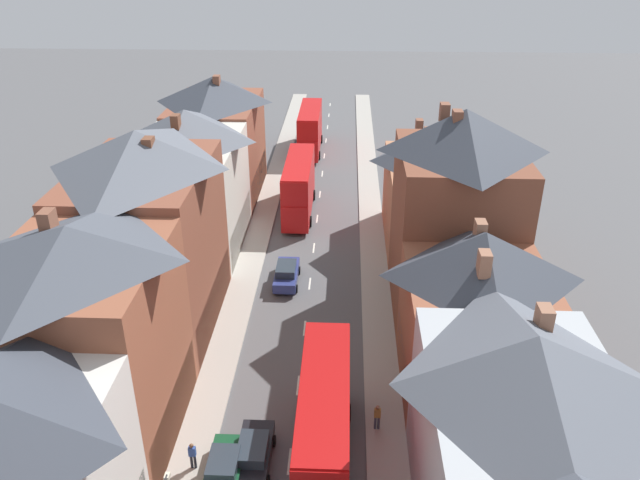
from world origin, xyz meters
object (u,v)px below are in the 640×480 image
(car_near_blue, at_px, (287,273))
(car_parked_right_a, at_px, (254,454))
(car_parked_left_a, at_px, (224,469))
(pedestrian_mid_left, at_px, (192,455))
(double_decker_bus_mid_street, at_px, (310,129))
(double_decker_bus_lead, at_px, (324,423))
(double_decker_bus_far_approaching, at_px, (299,186))
(pedestrian_mid_right, at_px, (377,416))

(car_near_blue, relative_size, car_parked_right_a, 1.04)
(car_parked_left_a, height_order, car_parked_right_a, car_parked_left_a)
(car_near_blue, relative_size, pedestrian_mid_left, 2.80)
(car_parked_right_a, bearing_deg, double_decker_bus_mid_street, 90.01)
(double_decker_bus_lead, xyz_separation_m, double_decker_bus_far_approaching, (-3.60, 31.49, 0.00))
(double_decker_bus_far_approaching, height_order, car_near_blue, double_decker_bus_far_approaching)
(pedestrian_mid_right, bearing_deg, double_decker_bus_mid_street, 97.72)
(car_near_blue, bearing_deg, double_decker_bus_mid_street, 90.02)
(double_decker_bus_far_approaching, bearing_deg, double_decker_bus_lead, -83.48)
(double_decker_bus_far_approaching, height_order, pedestrian_mid_left, double_decker_bus_far_approaching)
(car_parked_right_a, relative_size, pedestrian_mid_left, 2.70)
(car_near_blue, bearing_deg, pedestrian_mid_right, -67.69)
(double_decker_bus_far_approaching, bearing_deg, car_parked_right_a, -89.98)
(car_parked_left_a, height_order, pedestrian_mid_right, pedestrian_mid_right)
(double_decker_bus_far_approaching, xyz_separation_m, pedestrian_mid_right, (6.42, -28.90, -1.78))
(car_near_blue, height_order, car_parked_left_a, car_parked_left_a)
(double_decker_bus_mid_street, bearing_deg, double_decker_bus_lead, -85.88)
(double_decker_bus_lead, height_order, car_parked_right_a, double_decker_bus_lead)
(car_parked_left_a, bearing_deg, double_decker_bus_mid_street, 88.56)
(pedestrian_mid_left, bearing_deg, double_decker_bus_mid_street, 86.57)
(double_decker_bus_lead, bearing_deg, pedestrian_mid_left, -174.82)
(double_decker_bus_lead, distance_m, double_decker_bus_far_approaching, 31.70)
(double_decker_bus_lead, height_order, car_parked_left_a, double_decker_bus_lead)
(double_decker_bus_lead, height_order, pedestrian_mid_right, double_decker_bus_lead)
(pedestrian_mid_left, relative_size, pedestrian_mid_right, 1.00)
(car_near_blue, bearing_deg, double_decker_bus_far_approaching, 90.04)
(car_parked_left_a, relative_size, car_parked_right_a, 0.94)
(pedestrian_mid_right, bearing_deg, car_near_blue, 112.31)
(car_near_blue, relative_size, pedestrian_mid_right, 2.80)
(car_parked_left_a, distance_m, pedestrian_mid_left, 1.87)
(car_parked_right_a, height_order, pedestrian_mid_left, pedestrian_mid_left)
(double_decker_bus_far_approaching, relative_size, car_parked_left_a, 2.63)
(car_parked_left_a, xyz_separation_m, pedestrian_mid_left, (-1.74, 0.67, 0.19))
(car_parked_right_a, bearing_deg, pedestrian_mid_left, -172.11)
(double_decker_bus_lead, distance_m, car_parked_right_a, 4.12)
(double_decker_bus_lead, xyz_separation_m, pedestrian_mid_left, (-6.63, -0.60, -1.78))
(double_decker_bus_mid_street, xyz_separation_m, pedestrian_mid_right, (6.42, -47.33, -1.78))
(double_decker_bus_far_approaching, height_order, pedestrian_mid_right, double_decker_bus_far_approaching)
(car_near_blue, bearing_deg, double_decker_bus_lead, -78.84)
(double_decker_bus_mid_street, distance_m, car_parked_left_a, 51.25)
(pedestrian_mid_left, bearing_deg, car_parked_right_a, 7.89)
(double_decker_bus_mid_street, height_order, pedestrian_mid_left, double_decker_bus_mid_street)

